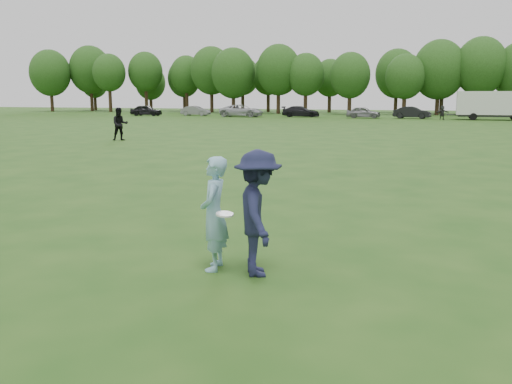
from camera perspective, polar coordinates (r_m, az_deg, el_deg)
ground at (r=8.06m, az=-2.47°, el=-9.66°), size 200.00×200.00×0.00m
thrower at (r=8.51m, az=-4.43°, el=-2.29°), size 0.55×0.73×1.80m
defender at (r=8.22m, az=0.23°, el=-2.24°), size 1.17×1.43×1.93m
player_far_a at (r=34.31m, az=-14.14°, el=6.94°), size 1.24×1.20×2.01m
player_far_d at (r=65.38m, az=19.02°, el=7.89°), size 1.57×0.96×1.61m
car_a at (r=76.02m, az=-11.48°, el=8.42°), size 4.40×2.07×1.45m
car_b at (r=75.05m, az=-6.37°, el=8.48°), size 4.01×1.40×1.32m
car_c at (r=70.78m, az=-1.53°, el=8.55°), size 5.69×2.72×1.56m
car_d at (r=70.40m, az=4.73°, el=8.44°), size 4.99×2.50×1.39m
car_e at (r=67.72m, az=11.24°, el=8.22°), size 4.12×1.71×1.40m
car_f at (r=67.88m, az=16.11°, el=8.03°), size 4.49×2.08×1.42m
disc_in_play at (r=8.17m, az=-3.31°, el=-2.35°), size 0.31×0.31×0.07m
cargo_trailer at (r=66.91m, az=23.81°, el=8.46°), size 9.00×2.75×3.20m
treeline at (r=84.06m, az=18.70°, el=12.01°), size 130.35×18.39×11.74m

